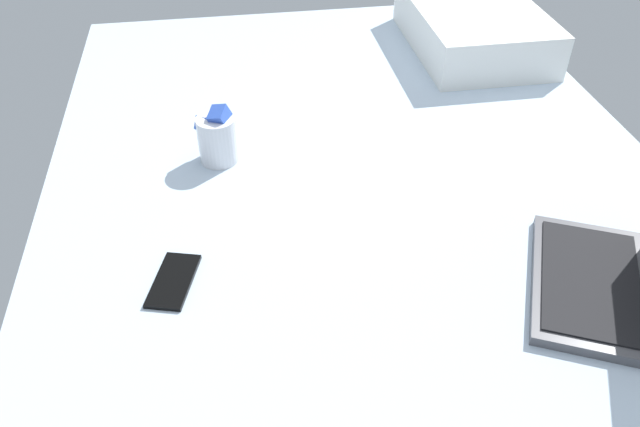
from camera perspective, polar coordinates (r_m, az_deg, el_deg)
bed_mattress at (r=154.22cm, az=2.86°, el=2.51°), size 180.00×140.00×18.00cm
laptop at (r=123.61cm, az=25.68°, el=-5.13°), size 39.67×34.92×23.00cm
snack_cup at (r=146.24cm, az=-9.29°, el=6.82°), size 9.60×9.59×14.23cm
cell_phone at (r=119.39cm, az=-13.14°, el=-5.96°), size 15.34×10.41×0.80cm
pillow at (r=203.66cm, az=13.77°, el=16.07°), size 52.00×36.00×13.00cm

